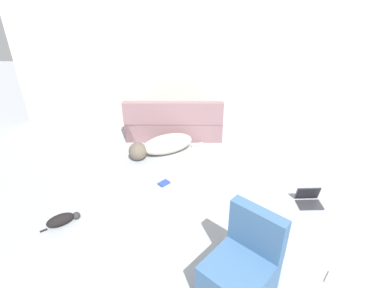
{
  "coord_description": "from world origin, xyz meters",
  "views": [
    {
      "loc": [
        -0.16,
        -1.38,
        2.73
      ],
      "look_at": [
        -0.26,
        2.31,
        0.71
      ],
      "focal_mm": 28.0,
      "sensor_mm": 36.0,
      "label": 1
    }
  ],
  "objects_px": {
    "cat": "(62,220)",
    "book_blue": "(164,183)",
    "laptop_open": "(308,198)",
    "book_cream": "(336,282)",
    "dog": "(162,145)",
    "couch": "(175,123)",
    "side_chair": "(241,272)"
  },
  "relations": [
    {
      "from": "laptop_open",
      "to": "couch",
      "type": "bearing_deg",
      "value": 131.06
    },
    {
      "from": "book_cream",
      "to": "side_chair",
      "type": "relative_size",
      "value": 0.27
    },
    {
      "from": "dog",
      "to": "cat",
      "type": "relative_size",
      "value": 3.03
    },
    {
      "from": "couch",
      "to": "laptop_open",
      "type": "xyz_separation_m",
      "value": [
        2.02,
        -2.03,
        -0.19
      ]
    },
    {
      "from": "cat",
      "to": "book_blue",
      "type": "bearing_deg",
      "value": 1.09
    },
    {
      "from": "book_cream",
      "to": "book_blue",
      "type": "bearing_deg",
      "value": 140.03
    },
    {
      "from": "book_cream",
      "to": "side_chair",
      "type": "distance_m",
      "value": 1.07
    },
    {
      "from": "couch",
      "to": "book_cream",
      "type": "relative_size",
      "value": 7.35
    },
    {
      "from": "book_cream",
      "to": "side_chair",
      "type": "xyz_separation_m",
      "value": [
        -1.02,
        -0.14,
        0.29
      ]
    },
    {
      "from": "dog",
      "to": "book_blue",
      "type": "height_order",
      "value": "dog"
    },
    {
      "from": "dog",
      "to": "laptop_open",
      "type": "bearing_deg",
      "value": 122.78
    },
    {
      "from": "couch",
      "to": "dog",
      "type": "bearing_deg",
      "value": 76.55
    },
    {
      "from": "laptop_open",
      "to": "book_cream",
      "type": "relative_size",
      "value": 1.37
    },
    {
      "from": "cat",
      "to": "book_blue",
      "type": "height_order",
      "value": "cat"
    },
    {
      "from": "couch",
      "to": "side_chair",
      "type": "distance_m",
      "value": 3.57
    },
    {
      "from": "cat",
      "to": "book_cream",
      "type": "xyz_separation_m",
      "value": [
        3.16,
        -0.76,
        -0.06
      ]
    },
    {
      "from": "cat",
      "to": "book_blue",
      "type": "xyz_separation_m",
      "value": [
        1.19,
        0.89,
        -0.06
      ]
    },
    {
      "from": "book_cream",
      "to": "couch",
      "type": "bearing_deg",
      "value": 120.17
    },
    {
      "from": "laptop_open",
      "to": "side_chair",
      "type": "relative_size",
      "value": 0.38
    },
    {
      "from": "laptop_open",
      "to": "book_cream",
      "type": "height_order",
      "value": "laptop_open"
    },
    {
      "from": "cat",
      "to": "book_blue",
      "type": "relative_size",
      "value": 2.23
    },
    {
      "from": "dog",
      "to": "laptop_open",
      "type": "xyz_separation_m",
      "value": [
        2.19,
        -1.27,
        -0.1
      ]
    },
    {
      "from": "dog",
      "to": "book_cream",
      "type": "relative_size",
      "value": 5.26
    },
    {
      "from": "couch",
      "to": "book_blue",
      "type": "bearing_deg",
      "value": 87.45
    },
    {
      "from": "couch",
      "to": "cat",
      "type": "xyz_separation_m",
      "value": [
        -1.23,
        -2.55,
        -0.19
      ]
    },
    {
      "from": "dog",
      "to": "book_blue",
      "type": "relative_size",
      "value": 6.75
    },
    {
      "from": "laptop_open",
      "to": "side_chair",
      "type": "xyz_separation_m",
      "value": [
        -1.12,
        -1.42,
        0.23
      ]
    },
    {
      "from": "couch",
      "to": "laptop_open",
      "type": "relative_size",
      "value": 5.35
    },
    {
      "from": "book_cream",
      "to": "book_blue",
      "type": "relative_size",
      "value": 1.28
    },
    {
      "from": "couch",
      "to": "cat",
      "type": "distance_m",
      "value": 2.84
    },
    {
      "from": "couch",
      "to": "book_cream",
      "type": "height_order",
      "value": "couch"
    },
    {
      "from": "book_cream",
      "to": "laptop_open",
      "type": "bearing_deg",
      "value": 85.53
    }
  ]
}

